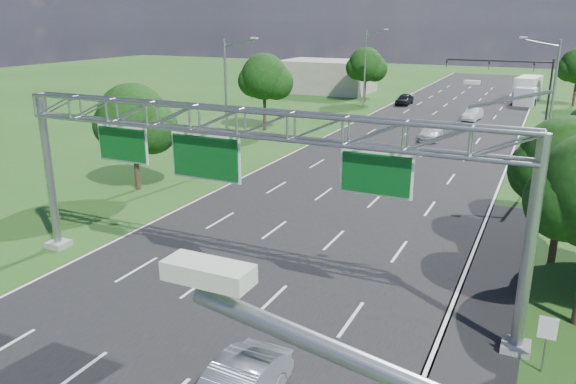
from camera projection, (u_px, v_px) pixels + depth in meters
The scene contains 17 objects.
ground at pixel (365, 184), 40.57m from camera, with size 220.00×220.00×0.00m, color #1E4B16.
road at pixel (365, 184), 40.57m from camera, with size 18.00×180.00×0.02m, color black.
road_flare at pixel (485, 317), 22.60m from camera, with size 3.00×30.00×0.02m, color black.
sign_gantry at pixel (243, 137), 22.85m from camera, with size 23.50×1.00×9.56m.
regulatory_sign at pixel (547, 333), 18.64m from camera, with size 0.60×0.08×2.10m.
traffic_signal at pixel (519, 74), 66.17m from camera, with size 12.21×0.24×7.00m.
streetlight_l_near at pixel (228, 98), 43.53m from camera, with size 2.97×0.22×10.16m.
streetlight_l_far at pixel (367, 65), 73.73m from camera, with size 2.97×0.22×10.16m.
streetlight_r_mid at pixel (550, 99), 42.92m from camera, with size 2.97×0.22×10.16m.
tree_verge_la at pixel (134, 122), 37.98m from camera, with size 5.76×4.80×7.40m.
tree_verge_lb at pixel (265, 79), 58.44m from camera, with size 5.76×4.80×8.06m.
tree_verge_lc at pixel (366, 66), 78.92m from camera, with size 5.76×4.80×7.62m.
building_left at pixel (327, 76), 90.23m from camera, with size 14.00×10.00×5.00m, color gray.
car_queue_a at pixel (431, 132), 55.46m from camera, with size 1.96×4.82×1.40m, color silver.
car_queue_c at pixel (404, 99), 77.32m from camera, with size 1.79×4.45×1.52m, color black.
car_queue_d at pixel (473, 114), 65.64m from camera, with size 1.48×4.25×1.40m, color silver.
box_truck at pixel (527, 90), 79.36m from camera, with size 3.58×9.58×3.52m.
Camera 1 is at (11.62, -7.54, 11.54)m, focal length 35.00 mm.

